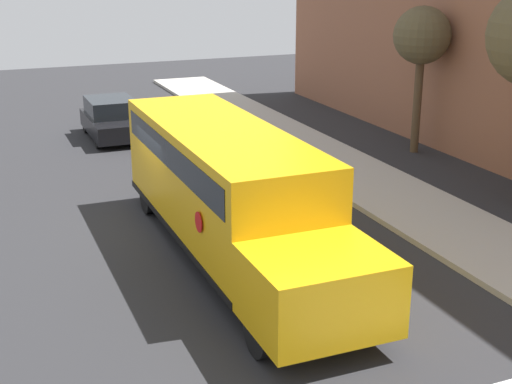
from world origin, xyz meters
TOP-DOWN VIEW (x-y plane):
  - ground_plane at (0.00, 0.00)m, footprint 60.00×60.00m
  - sidewalk_strip at (0.00, 6.50)m, footprint 44.00×3.00m
  - school_bus at (2.37, 0.58)m, footprint 10.44×2.57m
  - parked_car at (-10.05, 0.30)m, footprint 4.06×1.89m
  - tree_far_sidewalk at (-3.79, 10.07)m, footprint 2.01×2.01m

SIDE VIEW (x-z plane):
  - ground_plane at x=0.00m, z-range 0.00..0.00m
  - sidewalk_strip at x=0.00m, z-range 0.00..0.15m
  - parked_car at x=-10.05m, z-range -0.02..1.52m
  - school_bus at x=2.37m, z-range 0.21..3.20m
  - tree_far_sidewalk at x=-3.79m, z-range 1.51..6.70m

